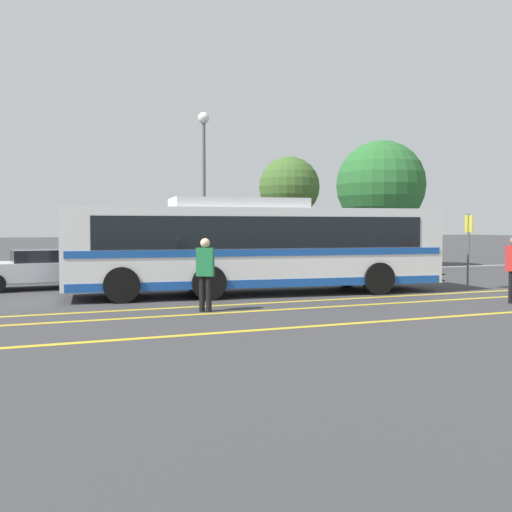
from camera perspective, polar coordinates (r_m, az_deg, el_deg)
The scene contains 12 objects.
ground_plane at distance 18.51m, azimuth -4.64°, elevation -3.70°, with size 220.00×220.00×0.00m, color #38383A.
lane_strip_0 at distance 16.70m, azimuth 2.86°, elevation -4.39°, with size 0.20×31.55×0.01m, color gold.
lane_strip_1 at distance 15.51m, azimuth 4.97°, elevation -4.96°, with size 0.20×31.55×0.01m, color gold.
lane_strip_2 at distance 13.31m, azimuth 10.03°, elevation -6.28°, with size 0.20×31.55×0.01m, color gold.
curb_strip at distance 24.51m, azimuth -5.47°, elevation -1.94°, with size 39.55×0.36×0.15m, color #99999E.
transit_bus at distance 18.59m, azimuth -0.05°, elevation 1.05°, with size 12.05×3.88×2.96m.
parked_car_1 at distance 21.51m, azimuth -19.98°, elevation -1.11°, with size 4.54×2.28×1.32m.
pedestrian_0 at distance 14.76m, azimuth -4.85°, elevation -1.29°, with size 0.47×0.40×1.81m.
bus_stop_sign at distance 20.98m, azimuth 19.58°, elevation 1.26°, with size 0.08×0.40×2.52m.
street_lamp at distance 25.25m, azimuth -4.99°, elevation 8.92°, with size 0.48×0.48×6.84m.
tree_1 at distance 28.68m, azimuth 3.18°, elevation 6.54°, with size 2.88×2.88×5.43m.
tree_2 at distance 31.88m, azimuth 11.81°, elevation 6.62°, with size 4.60×4.60×6.56m.
Camera 1 is at (-5.54, -17.54, 2.09)m, focal length 42.00 mm.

